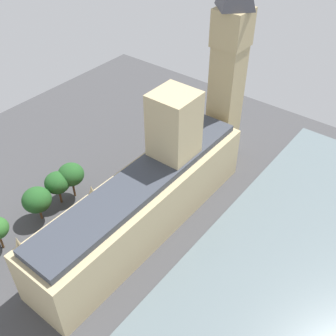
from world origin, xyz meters
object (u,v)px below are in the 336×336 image
car_blue_midblock (103,200)px  pedestrian_by_river_gate (160,172)px  parliament_building (150,194)px  car_white_leading (25,259)px  plane_tree_corner (37,200)px  car_silver_under_trees (150,164)px  double_decker_bus_opposite_hall (68,221)px  plane_tree_kerbside (71,175)px  clock_tower (230,56)px  car_black_far_end (133,175)px  plane_tree_trailing (57,183)px

car_blue_midblock → pedestrian_by_river_gate: (-4.65, -18.32, -0.21)m
parliament_building → car_blue_midblock: bearing=10.3°
car_white_leading → plane_tree_corner: bearing=129.2°
car_silver_under_trees → plane_tree_corner: 34.33m
double_decker_bus_opposite_hall → plane_tree_kerbside: plane_tree_kerbside is taller
clock_tower → plane_tree_kerbside: (20.27, 40.48, -23.64)m
clock_tower → car_black_far_end: 41.37m
car_white_leading → plane_tree_corner: 14.55m
car_black_far_end → pedestrian_by_river_gate: size_ratio=2.85×
car_blue_midblock → plane_tree_trailing: bearing=34.2°
car_blue_midblock → plane_tree_kerbside: (7.76, 2.81, 6.51)m
plane_tree_kerbside → plane_tree_corner: bearing=88.2°
plane_tree_corner → clock_tower: bearing=-111.9°
car_blue_midblock → plane_tree_kerbside: bearing=16.7°
car_white_leading → clock_tower: bearing=81.5°
car_black_far_end → car_blue_midblock: (-0.44, 12.48, 0.00)m
clock_tower → plane_tree_kerbside: bearing=63.4°
car_blue_midblock → parliament_building: bearing=-172.9°
clock_tower → double_decker_bus_opposite_hall: size_ratio=5.69×
car_silver_under_trees → plane_tree_trailing: bearing=71.9°
car_white_leading → pedestrian_by_river_gate: bearing=86.6°
parliament_building → plane_tree_trailing: size_ratio=6.66×
plane_tree_corner → plane_tree_trailing: size_ratio=0.99×
car_silver_under_trees → car_blue_midblock: 19.30m
car_blue_midblock → double_decker_bus_opposite_hall: double_decker_bus_opposite_hall is taller
car_white_leading → plane_tree_kerbside: size_ratio=0.41×
car_black_far_end → double_decker_bus_opposite_hall: (-0.55, 24.04, 1.75)m
pedestrian_by_river_gate → plane_tree_kerbside: bearing=74.4°
car_silver_under_trees → car_blue_midblock: (0.03, 19.30, 0.00)m
double_decker_bus_opposite_hall → plane_tree_corner: (8.20, 2.04, 3.73)m
plane_tree_corner → plane_tree_trailing: (0.62, -6.95, 0.37)m
double_decker_bus_opposite_hall → plane_tree_trailing: size_ratio=1.11×
pedestrian_by_river_gate → car_silver_under_trees: bearing=2.8°
parliament_building → clock_tower: (1.70, -35.09, 21.84)m
parliament_building → pedestrian_by_river_gate: size_ratio=42.04×
car_white_leading → pedestrian_by_river_gate: (-4.79, -42.80, -0.21)m
clock_tower → plane_tree_trailing: 54.82m
parliament_building → car_white_leading: 31.74m
pedestrian_by_river_gate → parliament_building: bearing=136.0°
car_black_far_end → pedestrian_by_river_gate: car_black_far_end is taller
parliament_building → plane_tree_kerbside: bearing=13.8°
plane_tree_kerbside → plane_tree_trailing: bearing=76.1°
clock_tower → car_blue_midblock: 49.85m
pedestrian_by_river_gate → plane_tree_trailing: plane_tree_trailing is taller
car_black_far_end → plane_tree_kerbside: 18.16m
double_decker_bus_opposite_hall → pedestrian_by_river_gate: bearing=80.5°
car_silver_under_trees → clock_tower: bearing=-123.7°
car_white_leading → plane_tree_trailing: bearing=118.7°
pedestrian_by_river_gate → car_black_far_end: bearing=63.7°
car_blue_midblock → pedestrian_by_river_gate: 18.90m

